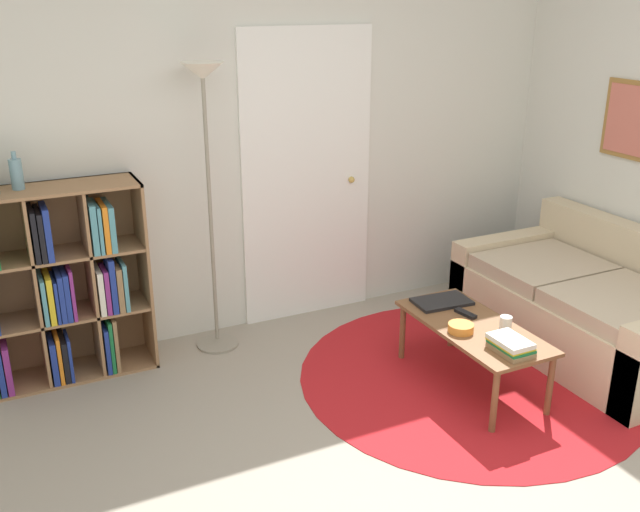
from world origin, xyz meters
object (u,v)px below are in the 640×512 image
(coffee_table, at_px, (473,332))
(cup, at_px, (506,322))
(bottle_right, at_px, (16,174))
(couch, at_px, (593,307))
(bookshelf, at_px, (58,285))
(floor_lamp, at_px, (206,128))
(laptop, at_px, (442,301))
(bowl, at_px, (461,328))

(coffee_table, bearing_deg, cup, -39.19)
(cup, bearing_deg, bottle_right, 151.30)
(coffee_table, xyz_separation_m, bottle_right, (-2.24, 1.19, 0.91))
(couch, height_order, cup, couch)
(bookshelf, xyz_separation_m, couch, (3.12, -1.09, -0.31))
(floor_lamp, relative_size, bottle_right, 8.61)
(couch, bearing_deg, cup, -168.35)
(cup, bearing_deg, couch, 11.65)
(laptop, xyz_separation_m, bottle_right, (-2.25, 0.85, 0.86))
(bookshelf, bearing_deg, bottle_right, 169.15)
(bowl, distance_m, cup, 0.27)
(floor_lamp, distance_m, bowl, 1.88)
(floor_lamp, bearing_deg, cup, -43.22)
(floor_lamp, xyz_separation_m, cup, (1.32, -1.24, -1.01))
(coffee_table, bearing_deg, laptop, 87.57)
(bowl, bearing_deg, bottle_right, 149.99)
(laptop, bearing_deg, cup, -74.61)
(laptop, bearing_deg, bowl, -109.60)
(bottle_right, bearing_deg, coffee_table, -27.97)
(couch, relative_size, laptop, 4.60)
(laptop, bearing_deg, couch, -14.79)
(bowl, xyz_separation_m, cup, (0.25, -0.08, 0.01))
(coffee_table, height_order, bottle_right, bottle_right)
(bookshelf, bearing_deg, laptop, -21.35)
(cup, bearing_deg, bookshelf, 150.39)
(couch, height_order, coffee_table, couch)
(bookshelf, height_order, cup, bookshelf)
(cup, xyz_separation_m, bottle_right, (-2.38, 1.30, 0.83))
(floor_lamp, xyz_separation_m, laptop, (1.20, -0.79, -1.03))
(couch, height_order, laptop, couch)
(laptop, relative_size, cup, 4.96)
(bookshelf, xyz_separation_m, floor_lamp, (0.93, -0.04, 0.85))
(coffee_table, height_order, laptop, laptop)
(cup, bearing_deg, laptop, 105.39)
(laptop, bearing_deg, coffee_table, -92.43)
(couch, distance_m, coffee_table, 1.02)
(bowl, relative_size, cup, 2.01)
(coffee_table, xyz_separation_m, laptop, (0.01, 0.33, 0.05))
(couch, xyz_separation_m, cup, (-0.88, -0.18, 0.16))
(bowl, bearing_deg, coffee_table, 17.10)
(bookshelf, distance_m, floor_lamp, 1.26)
(couch, bearing_deg, laptop, 165.21)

